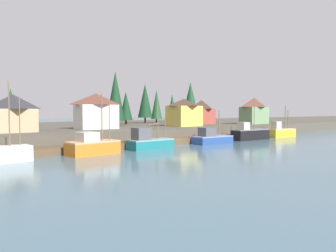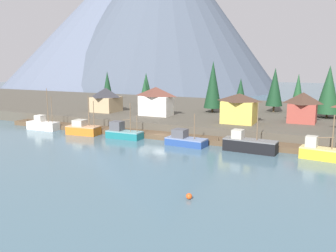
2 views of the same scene
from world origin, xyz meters
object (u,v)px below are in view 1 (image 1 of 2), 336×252
Objects in this scene: fishing_boat_yellow at (281,132)px; conifer_mid_right at (126,106)px; fishing_boat_blue at (211,138)px; conifer_back_right at (157,105)px; house_yellow at (184,112)px; conifer_mid_left at (190,101)px; house_red at (201,112)px; house_green at (254,110)px; conifer_near_right at (172,105)px; conifer_back_left at (145,101)px; fishing_boat_teal at (149,142)px; fishing_boat_orange at (92,146)px; fishing_boat_black at (250,134)px; house_white at (96,111)px; conifer_near_left at (115,96)px; house_tan at (13,113)px; conifer_centre at (11,104)px.

fishing_boat_yellow is 0.84× the size of conifer_mid_right.
conifer_back_right reaches higher than fishing_boat_blue.
house_yellow is 0.59× the size of conifer_mid_left.
house_red is 14.31m from house_green.
conifer_near_right is at bearing 14.22° from conifer_mid_right.
house_yellow is 21.42m from conifer_back_left.
house_yellow is at bearing 70.88° from fishing_boat_blue.
conifer_near_right is (-7.44, 25.69, 1.63)m from house_green.
conifer_mid_left is (36.76, 29.64, 7.93)m from fishing_boat_teal.
conifer_mid_right is (-16.53, 11.67, 1.53)m from house_red.
fishing_boat_orange is 35.57m from fishing_boat_black.
house_yellow reaches higher than fishing_boat_blue.
conifer_mid_left is (16.59, 15.58, 3.38)m from house_yellow.
conifer_mid_left is at bearing 38.40° from fishing_boat_teal.
conifer_near_left is at bearing 46.34° from house_white.
fishing_boat_teal is 23.24m from house_tan.
fishing_boat_black is 11.69m from fishing_boat_yellow.
conifer_mid_left is (27.01, 2.36, -0.50)m from conifer_near_left.
fishing_boat_yellow is at bearing -17.48° from house_tan.
fishing_boat_blue is 0.60× the size of conifer_near_left.
house_tan is (-35.81, 2.53, -0.03)m from house_yellow.
house_tan is at bearing 103.96° from fishing_boat_orange.
fishing_boat_teal is at bearing -165.02° from house_green.
conifer_centre is at bearing 154.78° from fishing_boat_yellow.
house_tan is 55.70m from conifer_near_right.
conifer_near_left is 1.32× the size of conifer_back_right.
conifer_centre reaches higher than fishing_boat_orange.
conifer_mid_right is at bearing -161.41° from conifer_back_left.
fishing_boat_orange is 47.16m from house_red.
fishing_boat_orange is at bearing -127.99° from conifer_mid_right.
house_white is at bearing -53.01° from conifer_centre.
house_red is 0.79× the size of conifer_centre.
house_white reaches higher than fishing_boat_teal.
conifer_back_right reaches higher than house_yellow.
house_tan is at bearing -155.10° from conifer_back_left.
fishing_boat_black is 1.38× the size of house_tan.
house_red is at bearing -102.70° from conifer_near_right.
conifer_centre is (-2.74, 32.17, 6.16)m from fishing_boat_orange.
house_red is 23.78m from conifer_near_left.
house_yellow is 0.89× the size of house_white.
fishing_boat_orange is 23.68m from fishing_boat_blue.
conifer_back_left is at bearing 28.44° from conifer_near_left.
fishing_boat_blue is at bearing -131.25° from house_red.
conifer_centre is (-41.87, -5.01, -0.60)m from conifer_back_right.
fishing_boat_teal reaches higher than fishing_boat_blue.
fishing_boat_orange is 1.02× the size of conifer_centre.
fishing_boat_black is 39.34m from conifer_near_right.
conifer_back_right is (13.66, 4.57, 0.62)m from conifer_mid_right.
conifer_back_right is 1.21× the size of conifer_centre.
house_tan reaches higher than fishing_boat_blue.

